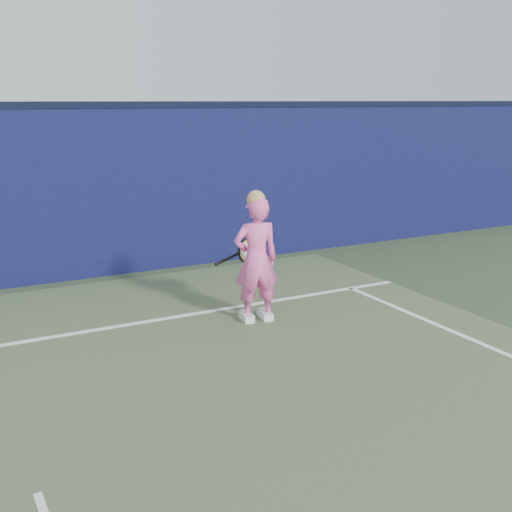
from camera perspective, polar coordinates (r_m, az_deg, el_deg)
player at (r=7.67m, az=0.00°, el=-0.27°), size 0.60×0.45×1.60m
racket at (r=8.12m, az=-1.01°, el=0.40°), size 0.62×0.17×0.33m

